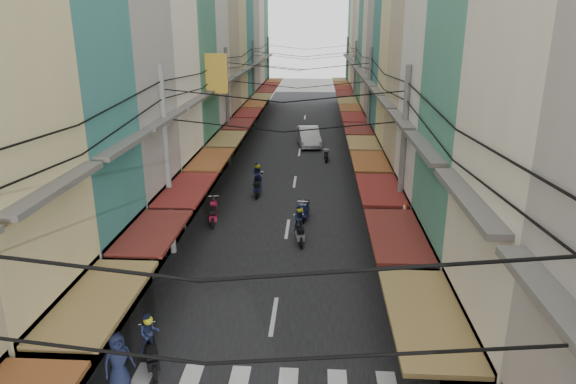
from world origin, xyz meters
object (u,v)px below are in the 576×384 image
at_px(white_car, 309,146).
at_px(bicycle, 440,296).
at_px(market_umbrella, 470,244).
at_px(traffic_sign, 404,223).

bearing_deg(white_car, bicycle, -85.19).
height_order(bicycle, market_umbrella, market_umbrella).
bearing_deg(bicycle, market_umbrella, -144.19).
height_order(white_car, bicycle, white_car).
bearing_deg(traffic_sign, market_umbrella, -40.91).
height_order(white_car, market_umbrella, market_umbrella).
xyz_separation_m(bicycle, market_umbrella, (0.69, -0.55, 2.36)).
bearing_deg(market_umbrella, traffic_sign, 139.09).
relative_size(bicycle, market_umbrella, 0.60).
relative_size(white_car, traffic_sign, 1.68).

